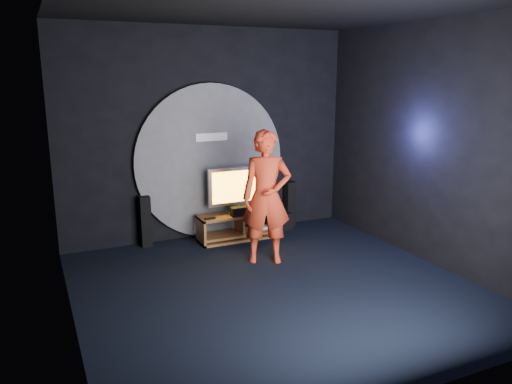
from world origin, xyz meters
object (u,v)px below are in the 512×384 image
Objects in this scene: tv at (238,188)px; tower_speaker_left at (145,221)px; tower_speaker_right at (290,204)px; media_console at (240,228)px; player at (266,197)px; subwoofer at (283,221)px.

tv is 1.24× the size of tower_speaker_left.
media_console is at bearing -165.01° from tower_speaker_right.
player is at bearing -43.54° from tower_speaker_left.
tower_speaker_left reaches higher than media_console.
player reaches higher than tower_speaker_left.
tv reaches higher than media_console.
subwoofer is 1.83m from player.
subwoofer is (2.46, -0.11, -0.27)m from tower_speaker_left.
player is (-0.97, -1.31, 0.83)m from subwoofer.
subwoofer is at bearing 11.73° from media_console.
tower_speaker_left is 2.74× the size of subwoofer.
player is at bearing -129.48° from tower_speaker_right.
player reaches higher than media_console.
tower_speaker_right reaches higher than media_console.
tv is 0.53× the size of player.
subwoofer is at bearing -2.52° from tower_speaker_left.
tower_speaker_right reaches higher than subwoofer.
subwoofer is (0.92, 0.19, -0.04)m from media_console.
subwoofer is at bearing 7.62° from tv.
tower_speaker_right is at bearing 28.81° from subwoofer.
media_console is 1.37× the size of tv.
media_console is 1.70× the size of tower_speaker_left.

